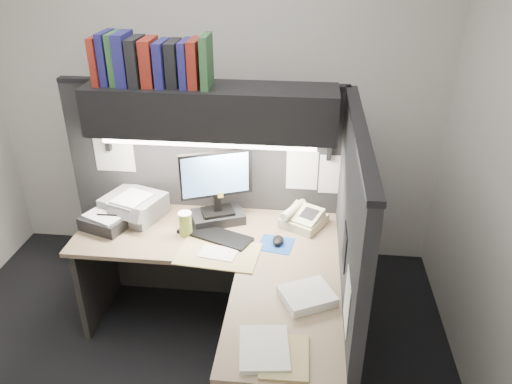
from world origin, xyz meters
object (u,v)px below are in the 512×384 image
Objects in this scene: telephone at (304,218)px; printer at (134,206)px; desk at (246,330)px; notebook_stack at (106,221)px; coffee_cup at (186,225)px; keyboard at (215,235)px; monitor at (217,195)px; overhead_shelf at (211,110)px.

printer is at bearing -150.79° from telephone.
telephone reaches higher than desk.
coffee_cup is at bearing -4.21° from notebook_stack.
telephone is (0.30, 0.72, 0.34)m from desk.
coffee_cup is (-0.19, 0.00, 0.06)m from keyboard.
notebook_stack is (-0.14, -0.17, -0.03)m from printer.
telephone is (0.58, 0.02, -0.15)m from monitor.
printer is at bearing 153.09° from coffee_cup.
monitor is at bearing 111.35° from desk.
notebook_stack is at bearing -161.63° from keyboard.
notebook_stack is (-1.00, 0.56, 0.33)m from desk.
keyboard is 0.64m from printer.
coffee_cup is (-0.45, 0.52, 0.36)m from desk.
monitor is (-0.28, 0.71, 0.49)m from desk.
monitor is 2.01× the size of telephone.
coffee_cup reaches higher than telephone.
desk is at bearing -29.17° from notebook_stack.
desk is 1.19m from notebook_stack.
monitor is 1.39× the size of printer.
telephone is at bearing 67.28° from desk.
coffee_cup is 0.53× the size of notebook_stack.
desk is 0.78m from coffee_cup.
overhead_shelf is 5.40× the size of notebook_stack.
overhead_shelf is 6.07× the size of telephone.
monitor is at bearing -61.91° from overhead_shelf.
keyboard is 1.91× the size of telephone.
coffee_cup is 0.46m from printer.
overhead_shelf is at bearing 121.11° from keyboard.
keyboard is at bearing 117.06° from desk.
keyboard is 1.70× the size of notebook_stack.
monitor is 1.05× the size of keyboard.
overhead_shelf reaches higher than desk.
telephone is at bearing 42.47° from keyboard.
overhead_shelf is at bearing 57.26° from coffee_cup.
overhead_shelf is 0.57m from monitor.
monitor reaches higher than printer.
printer is at bearing 50.62° from notebook_stack.
monitor is 0.60m from telephone.
overhead_shelf reaches higher than monitor.
overhead_shelf is at bearing 95.58° from monitor.
telephone reaches higher than notebook_stack.
monitor reaches higher than keyboard.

